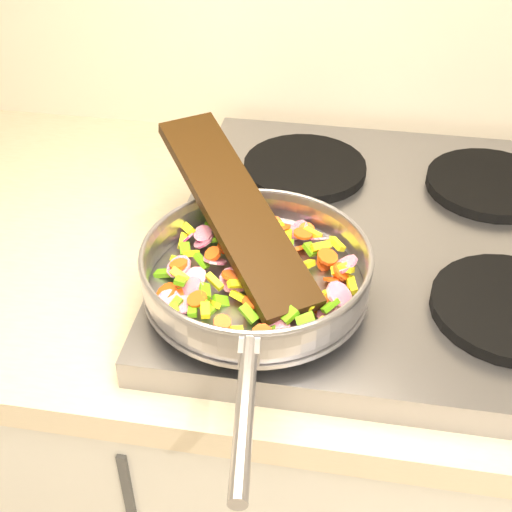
# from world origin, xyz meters

# --- Properties ---
(cooktop) EXTENTS (0.60, 0.60, 0.04)m
(cooktop) POSITION_xyz_m (-0.70, 1.67, 0.92)
(cooktop) COLOR #939399
(cooktop) RESTS_ON counter_top
(grate_fl) EXTENTS (0.19, 0.19, 0.02)m
(grate_fl) POSITION_xyz_m (-0.84, 1.52, 0.95)
(grate_fl) COLOR black
(grate_fl) RESTS_ON cooktop
(grate_fr) EXTENTS (0.19, 0.19, 0.02)m
(grate_fr) POSITION_xyz_m (-0.56, 1.52, 0.95)
(grate_fr) COLOR black
(grate_fr) RESTS_ON cooktop
(grate_bl) EXTENTS (0.19, 0.19, 0.02)m
(grate_bl) POSITION_xyz_m (-0.84, 1.81, 0.95)
(grate_bl) COLOR black
(grate_bl) RESTS_ON cooktop
(grate_br) EXTENTS (0.19, 0.19, 0.02)m
(grate_br) POSITION_xyz_m (-0.56, 1.81, 0.95)
(grate_br) COLOR black
(grate_br) RESTS_ON cooktop
(saute_pan) EXTENTS (0.31, 0.48, 0.06)m
(saute_pan) POSITION_xyz_m (-0.86, 1.50, 0.99)
(saute_pan) COLOR #9E9EA5
(saute_pan) RESTS_ON grate_fl
(vegetable_heap) EXTENTS (0.25, 0.26, 0.05)m
(vegetable_heap) POSITION_xyz_m (-0.86, 1.51, 0.98)
(vegetable_heap) COLOR yellow
(vegetable_heap) RESTS_ON saute_pan
(wooden_spatula) EXTENTS (0.25, 0.31, 0.10)m
(wooden_spatula) POSITION_xyz_m (-0.90, 1.57, 1.02)
(wooden_spatula) COLOR black
(wooden_spatula) RESTS_ON saute_pan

